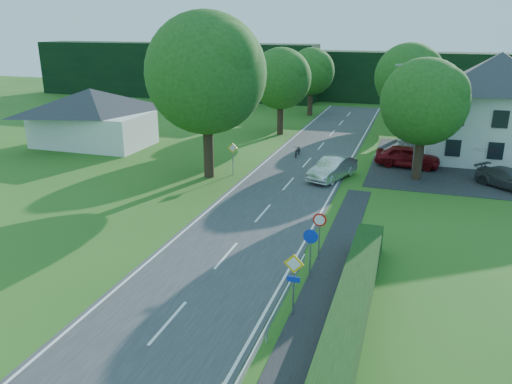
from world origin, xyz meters
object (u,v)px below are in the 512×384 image
(parked_car_grey, at_px, (509,179))
(parasol, at_px, (484,158))
(streetlight, at_px, (417,113))
(moving_car, at_px, (332,168))
(motorcycle, at_px, (298,151))
(parked_car_silver_a, at_px, (421,143))
(parked_car_red, at_px, (408,156))

(parked_car_grey, distance_m, parasol, 4.53)
(streetlight, bearing_deg, parked_car_grey, -19.77)
(moving_car, relative_size, parked_car_grey, 1.05)
(streetlight, relative_size, motorcycle, 4.51)
(motorcycle, distance_m, parked_car_silver_a, 11.17)
(motorcycle, xyz_separation_m, parked_car_silver_a, (9.91, 5.17, 0.19))
(moving_car, height_order, parasol, parasol)
(moving_car, height_order, parked_car_silver_a, moving_car)
(streetlight, relative_size, moving_car, 1.69)
(parked_car_red, xyz_separation_m, parked_car_silver_a, (0.98, 5.78, -0.18))
(streetlight, distance_m, parked_car_grey, 7.79)
(moving_car, bearing_deg, streetlight, 55.04)
(moving_car, distance_m, parked_car_red, 7.13)
(motorcycle, height_order, parked_car_red, parked_car_red)
(parked_car_grey, xyz_separation_m, parasol, (-1.18, 4.36, 0.26))
(parked_car_silver_a, xyz_separation_m, parked_car_grey, (5.77, -9.27, 0.00))
(parked_car_grey, height_order, parasol, parasol)
(parked_car_grey, bearing_deg, parked_car_red, 103.38)
(streetlight, bearing_deg, moving_car, -144.13)
(parked_car_red, bearing_deg, motorcycle, 90.64)
(parked_car_red, distance_m, parasol, 5.64)
(streetlight, relative_size, parked_car_red, 1.64)
(parasol, bearing_deg, parked_car_grey, -74.84)
(parked_car_red, relative_size, parked_car_silver_a, 1.23)
(parked_car_red, distance_m, parked_car_grey, 7.60)
(motorcycle, bearing_deg, parked_car_grey, -16.54)
(moving_car, distance_m, parked_car_grey, 11.88)
(parked_car_silver_a, distance_m, parasol, 6.72)
(motorcycle, distance_m, parasol, 14.50)
(streetlight, bearing_deg, motorcycle, 169.03)
(streetlight, height_order, parked_car_grey, streetlight)
(parked_car_silver_a, xyz_separation_m, parasol, (4.59, -4.91, 0.26))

